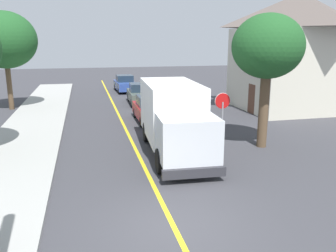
{
  "coord_description": "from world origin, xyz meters",
  "views": [
    {
      "loc": [
        -2.25,
        -8.58,
        5.16
      ],
      "look_at": [
        1.3,
        6.22,
        1.4
      ],
      "focal_mm": 37.39,
      "sensor_mm": 36.0,
      "label": 1
    }
  ],
  "objects": [
    {
      "name": "parked_car_far",
      "position": [
        1.79,
        27.1,
        0.79
      ],
      "size": [
        1.96,
        4.46,
        1.67
      ],
      "color": "#2D4793",
      "rests_on": "ground"
    },
    {
      "name": "street_tree_down_block",
      "position": [
        -7.74,
        19.75,
        5.14
      ],
      "size": [
        4.61,
        4.61,
        7.23
      ],
      "color": "brown",
      "rests_on": "ground"
    },
    {
      "name": "box_truck",
      "position": [
        1.7,
        6.71,
        1.77
      ],
      "size": [
        2.8,
        7.3,
        3.2
      ],
      "color": "white",
      "rests_on": "ground"
    },
    {
      "name": "street_tree_far_side",
      "position": [
        6.15,
        6.53,
        4.8
      ],
      "size": [
        3.35,
        3.35,
        6.37
      ],
      "color": "brown",
      "rests_on": "ground"
    },
    {
      "name": "ground_plane",
      "position": [
        0.0,
        0.0,
        0.0
      ],
      "size": [
        120.0,
        120.0,
        0.0
      ],
      "primitive_type": "plane",
      "color": "#38383D"
    },
    {
      "name": "stop_sign",
      "position": [
        4.3,
        7.21,
        1.86
      ],
      "size": [
        0.8,
        0.1,
        2.65
      ],
      "color": "gray",
      "rests_on": "ground"
    },
    {
      "name": "parked_car_mid",
      "position": [
        2.19,
        19.83,
        0.79
      ],
      "size": [
        1.93,
        4.45,
        1.67
      ],
      "color": "#4C564C",
      "rests_on": "ground"
    },
    {
      "name": "parked_car_near",
      "position": [
        1.82,
        13.22,
        0.79
      ],
      "size": [
        1.82,
        4.41,
        1.67
      ],
      "color": "maroon",
      "rests_on": "ground"
    },
    {
      "name": "centre_line_yellow",
      "position": [
        0.0,
        10.0,
        0.0
      ],
      "size": [
        0.16,
        56.0,
        0.01
      ],
      "primitive_type": "cube",
      "color": "gold",
      "rests_on": "ground"
    },
    {
      "name": "house_across_street",
      "position": [
        13.36,
        15.07,
        4.41
      ],
      "size": [
        8.88,
        7.83,
        8.48
      ],
      "color": "beige",
      "rests_on": "ground"
    }
  ]
}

